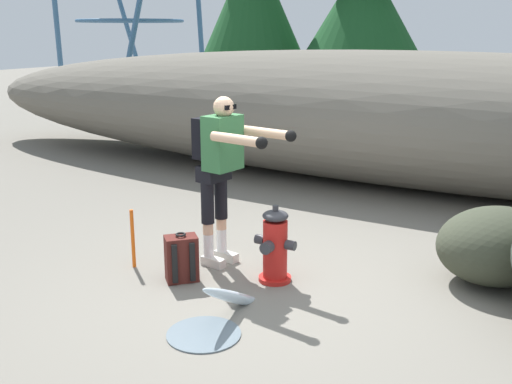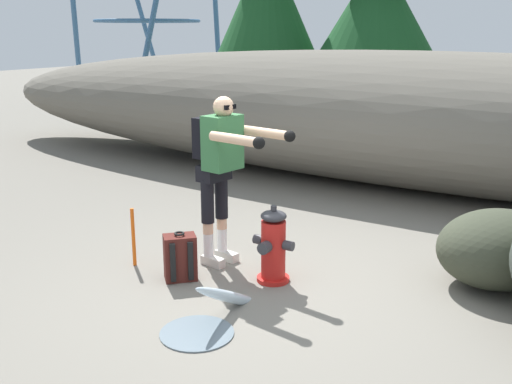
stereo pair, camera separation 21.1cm
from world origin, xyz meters
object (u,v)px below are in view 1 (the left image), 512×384
utility_worker (221,160)px  boulder_mid (497,246)px  spare_backpack (181,259)px  fire_hydrant (275,247)px  survey_stake (133,239)px

utility_worker → boulder_mid: utility_worker is taller
spare_backpack → boulder_mid: (2.59, 1.41, 0.15)m
boulder_mid → fire_hydrant: bearing=-151.5°
utility_worker → spare_backpack: (-0.13, -0.52, -0.87)m
spare_backpack → boulder_mid: size_ratio=0.41×
fire_hydrant → spare_backpack: bearing=-151.6°
spare_backpack → survey_stake: size_ratio=0.78×
fire_hydrant → boulder_mid: (1.82, 0.99, 0.02)m
survey_stake → spare_backpack: bearing=-2.4°
utility_worker → survey_stake: utility_worker is taller
fire_hydrant → spare_backpack: fire_hydrant is taller
utility_worker → fire_hydrant: bearing=-0.4°
spare_backpack → utility_worker: bearing=-59.6°
boulder_mid → survey_stake: (-3.20, -1.38, -0.06)m
utility_worker → boulder_mid: bearing=28.4°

